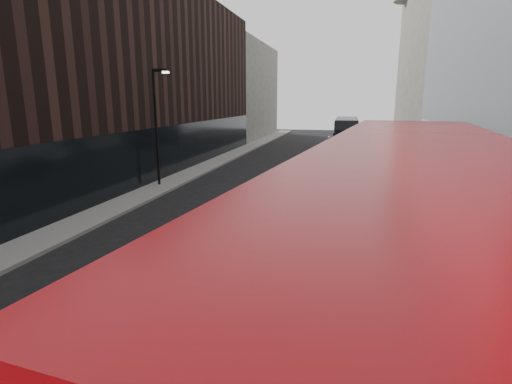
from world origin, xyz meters
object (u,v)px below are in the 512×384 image
Objects in this scene: car_b at (323,168)px; car_c at (367,162)px; street_lamp at (157,120)px; red_bus at (409,278)px; car_a at (308,179)px; grey_bus at (346,133)px.

car_b is 5.22m from car_c.
red_bus is (12.60, -16.44, -1.52)m from street_lamp.
grey_bus is at bearing 90.76° from car_a.
red_bus is 1.15× the size of grey_bus.
car_b reaches higher than car_c.
street_lamp is 0.58× the size of red_bus.
car_a is at bearing -93.02° from car_b.
red_bus is 2.73× the size of car_b.
red_bus is 2.83× the size of car_a.
red_bus reaches higher than grey_bus.
red_bus reaches higher than car_c.
street_lamp reaches higher than red_bus.
car_c is at bearing 71.79° from car_a.
grey_bus is 2.23× the size of car_c.
car_c is (12.87, 9.31, -3.50)m from street_lamp.
grey_bus reaches higher than car_b.
street_lamp is at bearing -169.57° from car_a.
grey_bus is 2.46× the size of car_a.
street_lamp reaches higher than car_a.
street_lamp is 1.49× the size of car_c.
red_bus is at bearing -95.12° from car_c.
grey_bus is at bearing 98.62° from red_bus.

